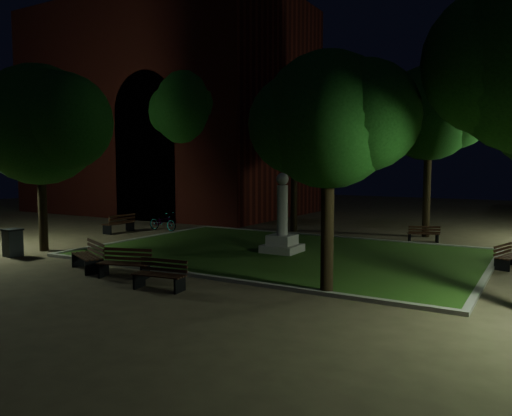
{
  "coord_description": "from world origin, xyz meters",
  "views": [
    {
      "loc": [
        9.21,
        -15.69,
        3.61
      ],
      "look_at": [
        -0.64,
        1.0,
        1.91
      ],
      "focal_mm": 35.0,
      "sensor_mm": 36.0,
      "label": 1
    }
  ],
  "objects_px": {
    "bench_near_left": "(125,264)",
    "bicycle": "(163,221)",
    "bench_near_right": "(160,276)",
    "bench_left_side": "(120,224)",
    "bench_west_near": "(89,257)",
    "monument": "(282,230)",
    "trash_bin": "(13,242)",
    "bench_right_side": "(508,257)",
    "bench_far_side": "(423,234)"
  },
  "relations": [
    {
      "from": "bench_near_right",
      "to": "bicycle",
      "type": "bearing_deg",
      "value": 123.27
    },
    {
      "from": "bench_near_left",
      "to": "bench_near_right",
      "type": "distance_m",
      "value": 2.09
    },
    {
      "from": "bench_left_side",
      "to": "bicycle",
      "type": "bearing_deg",
      "value": 145.43
    },
    {
      "from": "bench_left_side",
      "to": "bench_far_side",
      "type": "bearing_deg",
      "value": 110.95
    },
    {
      "from": "bench_near_left",
      "to": "bench_near_right",
      "type": "xyz_separation_m",
      "value": [
        2.0,
        -0.6,
        -0.02
      ]
    },
    {
      "from": "bench_near_left",
      "to": "bench_west_near",
      "type": "distance_m",
      "value": 1.89
    },
    {
      "from": "bench_right_side",
      "to": "bench_far_side",
      "type": "relative_size",
      "value": 1.05
    },
    {
      "from": "monument",
      "to": "trash_bin",
      "type": "distance_m",
      "value": 10.63
    },
    {
      "from": "trash_bin",
      "to": "bench_near_right",
      "type": "bearing_deg",
      "value": -6.86
    },
    {
      "from": "bench_near_right",
      "to": "trash_bin",
      "type": "relative_size",
      "value": 1.49
    },
    {
      "from": "bench_near_right",
      "to": "bicycle",
      "type": "xyz_separation_m",
      "value": [
        -8.53,
        9.9,
        0.1
      ]
    },
    {
      "from": "bench_near_left",
      "to": "bicycle",
      "type": "distance_m",
      "value": 11.37
    },
    {
      "from": "bench_near_right",
      "to": "bench_left_side",
      "type": "xyz_separation_m",
      "value": [
        -9.92,
        8.07,
        0.05
      ]
    },
    {
      "from": "monument",
      "to": "bicycle",
      "type": "xyz_separation_m",
      "value": [
        -8.91,
        3.01,
        -0.45
      ]
    },
    {
      "from": "bench_near_left",
      "to": "bench_far_side",
      "type": "height_order",
      "value": "bench_near_left"
    },
    {
      "from": "monument",
      "to": "trash_bin",
      "type": "height_order",
      "value": "monument"
    },
    {
      "from": "bench_left_side",
      "to": "bench_near_left",
      "type": "bearing_deg",
      "value": 49.21
    },
    {
      "from": "monument",
      "to": "bench_west_near",
      "type": "xyz_separation_m",
      "value": [
        -4.25,
        -6.1,
        -0.49
      ]
    },
    {
      "from": "bench_west_near",
      "to": "bench_near_left",
      "type": "bearing_deg",
      "value": 18.87
    },
    {
      "from": "bench_far_side",
      "to": "bicycle",
      "type": "relative_size",
      "value": 0.78
    },
    {
      "from": "trash_bin",
      "to": "bicycle",
      "type": "distance_m",
      "value": 8.88
    },
    {
      "from": "bench_right_side",
      "to": "bench_near_left",
      "type": "bearing_deg",
      "value": 144.09
    },
    {
      "from": "bench_near_left",
      "to": "bench_right_side",
      "type": "relative_size",
      "value": 1.12
    },
    {
      "from": "bench_right_side",
      "to": "bench_left_side",
      "type": "bearing_deg",
      "value": 108.32
    },
    {
      "from": "monument",
      "to": "bench_left_side",
      "type": "distance_m",
      "value": 10.37
    },
    {
      "from": "bench_near_right",
      "to": "bench_west_near",
      "type": "height_order",
      "value": "bench_west_near"
    },
    {
      "from": "bench_west_near",
      "to": "bench_far_side",
      "type": "distance_m",
      "value": 14.81
    },
    {
      "from": "bench_west_near",
      "to": "bench_far_side",
      "type": "bearing_deg",
      "value": 79.74
    },
    {
      "from": "bench_near_left",
      "to": "bench_west_near",
      "type": "relative_size",
      "value": 0.94
    },
    {
      "from": "bench_near_left",
      "to": "bench_west_near",
      "type": "xyz_separation_m",
      "value": [
        -1.88,
        0.2,
        0.03
      ]
    },
    {
      "from": "bench_near_left",
      "to": "bicycle",
      "type": "relative_size",
      "value": 0.92
    },
    {
      "from": "bench_right_side",
      "to": "trash_bin",
      "type": "height_order",
      "value": "trash_bin"
    },
    {
      "from": "bench_near_left",
      "to": "bench_right_side",
      "type": "distance_m",
      "value": 13.09
    },
    {
      "from": "bench_near_right",
      "to": "trash_bin",
      "type": "xyz_separation_m",
      "value": [
        -8.48,
        1.02,
        0.15
      ]
    },
    {
      "from": "bench_left_side",
      "to": "bicycle",
      "type": "distance_m",
      "value": 2.3
    },
    {
      "from": "monument",
      "to": "bench_far_side",
      "type": "relative_size",
      "value": 2.13
    },
    {
      "from": "trash_bin",
      "to": "bench_left_side",
      "type": "bearing_deg",
      "value": 101.55
    },
    {
      "from": "bench_near_left",
      "to": "trash_bin",
      "type": "xyz_separation_m",
      "value": [
        -6.48,
        0.42,
        0.12
      ]
    },
    {
      "from": "trash_bin",
      "to": "bench_west_near",
      "type": "bearing_deg",
      "value": -2.8
    },
    {
      "from": "bench_near_left",
      "to": "bicycle",
      "type": "xyz_separation_m",
      "value": [
        -6.54,
        9.3,
        0.07
      ]
    },
    {
      "from": "bench_near_right",
      "to": "bench_left_side",
      "type": "height_order",
      "value": "bench_left_side"
    },
    {
      "from": "bench_near_right",
      "to": "bench_west_near",
      "type": "distance_m",
      "value": 3.96
    },
    {
      "from": "bench_left_side",
      "to": "bench_right_side",
      "type": "xyz_separation_m",
      "value": [
        18.36,
        0.43,
        -0.08
      ]
    },
    {
      "from": "bench_near_right",
      "to": "bench_left_side",
      "type": "relative_size",
      "value": 0.91
    },
    {
      "from": "bench_near_left",
      "to": "bench_right_side",
      "type": "height_order",
      "value": "bench_near_left"
    },
    {
      "from": "bench_near_left",
      "to": "bench_far_side",
      "type": "distance_m",
      "value": 13.99
    },
    {
      "from": "bench_far_side",
      "to": "bicycle",
      "type": "xyz_separation_m",
      "value": [
        -13.17,
        -3.02,
        0.14
      ]
    },
    {
      "from": "bench_far_side",
      "to": "trash_bin",
      "type": "xyz_separation_m",
      "value": [
        -13.11,
        -11.89,
        0.19
      ]
    },
    {
      "from": "bench_near_right",
      "to": "bench_far_side",
      "type": "xyz_separation_m",
      "value": [
        4.63,
        12.91,
        -0.04
      ]
    },
    {
      "from": "bench_left_side",
      "to": "bench_far_side",
      "type": "xyz_separation_m",
      "value": [
        14.55,
        4.85,
        -0.09
      ]
    }
  ]
}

